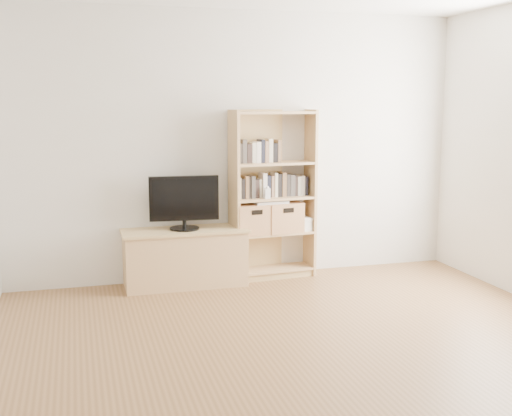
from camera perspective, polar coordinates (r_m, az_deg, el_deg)
name	(u,v)px	position (r m, az deg, el deg)	size (l,w,h in m)	color
floor	(335,376)	(4.29, 7.05, -14.58)	(4.50, 5.00, 0.01)	brown
back_wall	(238,146)	(6.30, -1.57, 5.49)	(4.50, 0.02, 2.60)	beige
tv_stand	(185,259)	(6.14, -6.32, -4.50)	(1.14, 0.43, 0.52)	tan
bookshelf	(273,195)	(6.30, 1.50, 1.18)	(0.83, 0.29, 1.66)	tan
television	(184,203)	(6.03, -6.41, 0.47)	(0.65, 0.05, 0.51)	black
books_row_mid	(272,184)	(6.30, 1.44, 2.11)	(0.89, 0.17, 0.24)	beige
books_row_upper	(255,153)	(6.20, -0.13, 4.94)	(0.36, 0.13, 0.19)	beige
baby_monitor	(267,193)	(6.17, 1.03, 1.30)	(0.05, 0.03, 0.10)	white
basket_left	(252,219)	(6.25, -0.37, -0.95)	(0.35, 0.29, 0.29)	#AF7C4F
basket_right	(282,217)	(6.37, 2.35, -0.76)	(0.35, 0.29, 0.29)	#AF7C4F
laptop	(270,202)	(6.28, 1.22, 0.57)	(0.33, 0.23, 0.03)	white
magazine_stack	(299,224)	(6.46, 3.86, -1.44)	(0.17, 0.25, 0.11)	beige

